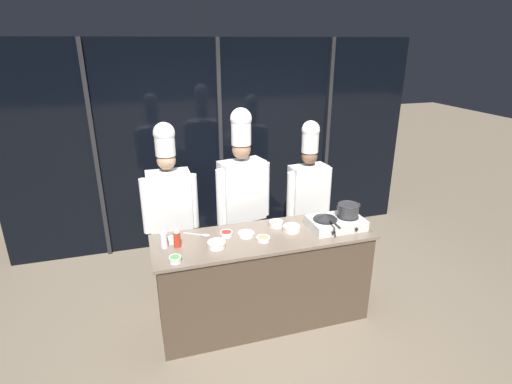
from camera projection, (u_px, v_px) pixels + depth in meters
name	position (u px, v px, depth m)	size (l,w,h in m)	color
ground_plane	(263.00, 317.00, 4.10)	(24.00, 24.00, 0.00)	#7F705B
window_wall_back	(220.00, 145.00, 5.30)	(5.47, 0.09, 2.70)	black
demo_counter	(263.00, 278.00, 3.93)	(2.09, 0.68, 0.94)	#4C3D2D
portable_stove	(336.00, 223.00, 3.90)	(0.53, 0.35, 0.11)	silver
frying_pan	(326.00, 217.00, 3.84)	(0.24, 0.41, 0.05)	#232326
stock_pot	(348.00, 210.00, 3.89)	(0.23, 0.21, 0.12)	#333335
squeeze_bottle_chili	(177.00, 238.00, 3.53)	(0.06, 0.06, 0.18)	red
squeeze_bottle_clear	(164.00, 239.00, 3.52)	(0.06, 0.06, 0.18)	white
prep_bowl_bean_sprouts	(217.00, 244.00, 3.54)	(0.16, 0.16, 0.06)	white
prep_bowl_chicken	(246.00, 234.00, 3.75)	(0.16, 0.16, 0.03)	white
prep_bowl_scallions	(175.00, 259.00, 3.30)	(0.10, 0.10, 0.05)	white
prep_bowl_bell_pepper	(226.00, 233.00, 3.75)	(0.12, 0.12, 0.04)	white
prep_bowl_ginger	(276.00, 223.00, 3.94)	(0.14, 0.14, 0.05)	white
prep_bowl_shrimp	(292.00, 228.00, 3.84)	(0.17, 0.17, 0.05)	white
prep_bowl_mushrooms	(263.00, 238.00, 3.66)	(0.13, 0.13, 0.03)	white
prep_bowl_rice	(172.00, 240.00, 3.63)	(0.09, 0.09, 0.05)	white
serving_spoon_slotted	(202.00, 235.00, 3.76)	(0.25, 0.17, 0.02)	#B2B5BA
chef_head	(170.00, 201.00, 4.12)	(0.57, 0.23, 1.92)	#2D3856
chef_sous	(242.00, 190.00, 4.30)	(0.61, 0.34, 2.03)	#4C4C51
chef_line	(308.00, 190.00, 4.59)	(0.56, 0.26, 1.85)	#232326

